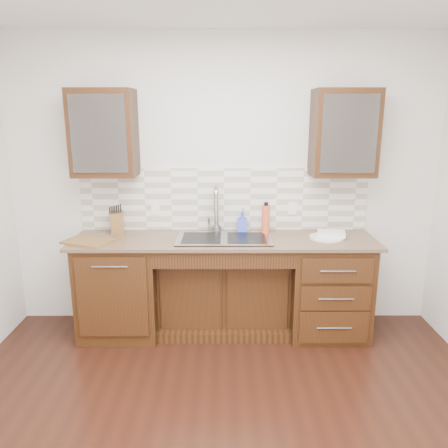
{
  "coord_description": "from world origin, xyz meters",
  "views": [
    {
      "loc": [
        -0.01,
        -2.31,
        2.0
      ],
      "look_at": [
        0.0,
        1.4,
        1.05
      ],
      "focal_mm": 35.0,
      "sensor_mm": 36.0,
      "label": 1
    }
  ],
  "objects_px": {
    "water_bottle": "(266,220)",
    "knife_block": "(117,222)",
    "plate": "(326,238)",
    "cutting_board": "(88,241)",
    "soap_bottle": "(242,222)"
  },
  "relations": [
    {
      "from": "plate",
      "to": "knife_block",
      "type": "bearing_deg",
      "value": 174.07
    },
    {
      "from": "plate",
      "to": "knife_block",
      "type": "relative_size",
      "value": 1.53
    },
    {
      "from": "water_bottle",
      "to": "knife_block",
      "type": "distance_m",
      "value": 1.38
    },
    {
      "from": "water_bottle",
      "to": "soap_bottle",
      "type": "bearing_deg",
      "value": 163.08
    },
    {
      "from": "soap_bottle",
      "to": "water_bottle",
      "type": "height_order",
      "value": "water_bottle"
    },
    {
      "from": "soap_bottle",
      "to": "water_bottle",
      "type": "bearing_deg",
      "value": -16.19
    },
    {
      "from": "water_bottle",
      "to": "cutting_board",
      "type": "height_order",
      "value": "water_bottle"
    },
    {
      "from": "soap_bottle",
      "to": "water_bottle",
      "type": "distance_m",
      "value": 0.23
    },
    {
      "from": "knife_block",
      "to": "cutting_board",
      "type": "distance_m",
      "value": 0.37
    },
    {
      "from": "plate",
      "to": "cutting_board",
      "type": "xyz_separation_m",
      "value": [
        -2.1,
        -0.11,
        0.0
      ]
    },
    {
      "from": "soap_bottle",
      "to": "knife_block",
      "type": "bearing_deg",
      "value": -178.03
    },
    {
      "from": "knife_block",
      "to": "cutting_board",
      "type": "xyz_separation_m",
      "value": [
        -0.19,
        -0.31,
        -0.09
      ]
    },
    {
      "from": "soap_bottle",
      "to": "plate",
      "type": "distance_m",
      "value": 0.78
    },
    {
      "from": "water_bottle",
      "to": "knife_block",
      "type": "xyz_separation_m",
      "value": [
        -1.38,
        0.04,
        -0.03
      ]
    },
    {
      "from": "soap_bottle",
      "to": "knife_block",
      "type": "xyz_separation_m",
      "value": [
        -1.16,
        -0.03,
        0.0
      ]
    }
  ]
}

